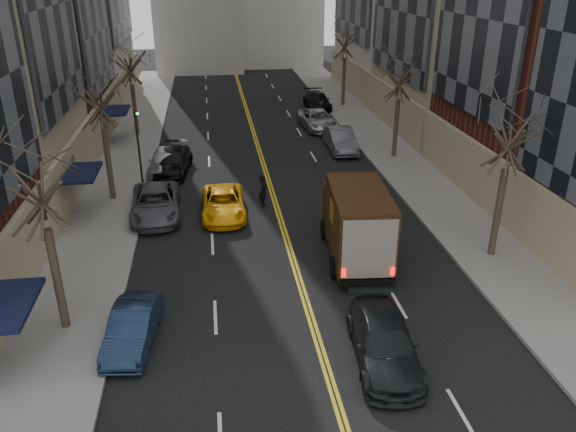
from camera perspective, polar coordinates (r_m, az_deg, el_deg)
name	(u,v)px	position (r m, az deg, el deg)	size (l,w,h in m)	color
sidewalk_left	(125,159)	(38.92, -16.19, 5.57)	(4.00, 66.00, 0.15)	slate
sidewalk_right	(388,148)	(40.41, 10.08, 6.85)	(4.00, 66.00, 0.15)	slate
tree_lf_near	(34,164)	(19.33, -24.36, 4.82)	(3.20, 3.20, 8.41)	#382D23
tree_lf_mid	(97,80)	(30.60, -18.83, 12.96)	(3.20, 3.20, 8.91)	#382D23
tree_lf_far	(128,53)	(43.38, -15.90, 15.59)	(3.20, 3.20, 8.12)	#382D23
tree_rt_near	(514,114)	(24.51, 22.01, 9.55)	(3.20, 3.20, 8.71)	#382D23
tree_rt_mid	(401,64)	(37.11, 11.42, 14.89)	(3.20, 3.20, 8.32)	#382D23
tree_rt_far	(346,29)	(51.32, 5.89, 18.40)	(3.20, 3.20, 9.11)	#382D23
traffic_signal	(138,140)	(33.17, -15.01, 7.48)	(0.29, 0.26, 4.70)	black
ups_truck	(356,223)	(24.47, 6.96, -0.70)	(2.93, 6.34, 3.38)	black
observer_sedan	(384,343)	(18.98, 9.72, -12.58)	(2.40, 5.01, 1.41)	black
taxi	(223,204)	(29.09, -6.59, 1.27)	(2.18, 4.73, 1.31)	#FFB30A
pedestrian	(263,191)	(29.97, -2.53, 2.60)	(0.65, 0.43, 1.78)	black
parked_lf_b	(133,327)	(20.21, -15.51, -10.81)	(1.38, 3.96, 1.30)	#13213B
parked_lf_c	(155,203)	(29.56, -13.32, 1.27)	(2.41, 5.22, 1.45)	#4F5157
parked_lf_d	(172,162)	(35.63, -11.67, 5.43)	(2.03, 4.99, 1.45)	black
parked_lf_e	(165,161)	(35.70, -12.38, 5.48)	(1.82, 4.52, 1.54)	#AFB1B8
parked_rt_a	(341,140)	(39.36, 5.36, 7.72)	(1.65, 4.74, 1.56)	#515359
parked_rt_b	(318,120)	(44.75, 3.03, 9.76)	(2.38, 5.15, 1.43)	#A5A7AD
parked_rt_c	(317,101)	(51.16, 2.99, 11.63)	(2.02, 4.96, 1.44)	black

